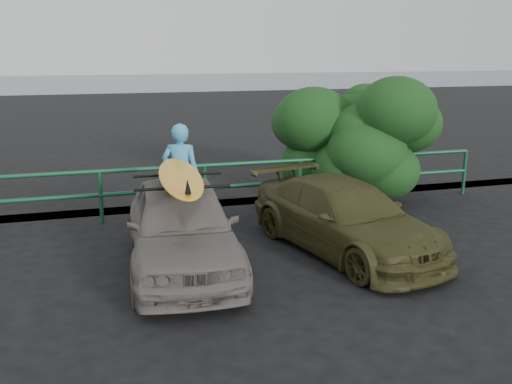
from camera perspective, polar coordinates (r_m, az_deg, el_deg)
ground at (r=6.72m, az=-4.91°, el=-14.43°), size 80.00×80.00×0.00m
ocean at (r=65.90m, az=-15.73°, el=10.65°), size 200.00×200.00×0.00m
guardrail at (r=11.19m, az=-10.16°, el=-0.09°), size 14.00×0.08×1.04m
shrub_right at (r=13.01m, az=11.93°, el=5.09°), size 3.20×2.40×2.51m
sedan at (r=8.55m, az=-7.45°, el=-3.37°), size 1.85×4.00×1.33m
olive_vehicle at (r=9.34m, az=8.89°, el=-2.52°), size 2.43×4.19×1.14m
man at (r=10.65m, az=-7.52°, el=1.72°), size 0.82×0.69×1.92m
roof_rack at (r=8.37m, az=-7.59°, el=1.11°), size 1.40×1.03×0.04m
surfboard at (r=8.36m, az=-7.61°, el=1.55°), size 0.82×2.95×0.09m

